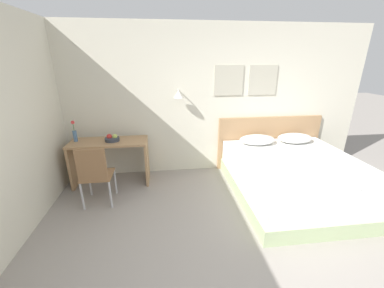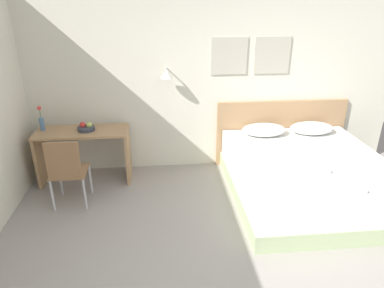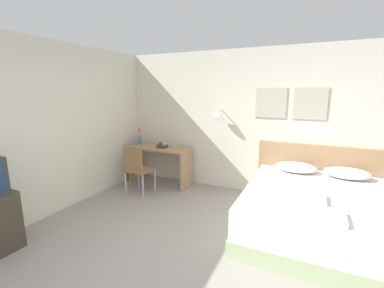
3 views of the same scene
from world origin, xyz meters
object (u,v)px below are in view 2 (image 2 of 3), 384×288
folded_towel_near_foot (313,166)px  desk (84,146)px  pillow_right (312,128)px  fruit_bowl (86,128)px  pillow_left (264,130)px  folded_towel_mid_bed (346,184)px  flower_vase (41,121)px  desk_chair (67,168)px  bed (306,177)px  headboard (280,132)px

folded_towel_near_foot → desk: desk is taller
pillow_right → fruit_bowl: bearing=-179.5°
pillow_left → folded_towel_mid_bed: 1.62m
pillow_right → flower_vase: (-3.87, 0.02, 0.24)m
pillow_left → desk: bearing=-179.4°
desk_chair → bed: bearing=-1.5°
pillow_left → folded_towel_near_foot: size_ratio=1.90×
folded_towel_mid_bed → desk: bearing=153.5°
pillow_left → folded_towel_near_foot: (0.28, -1.11, -0.05)m
bed → pillow_right: bearing=65.3°
flower_vase → bed: bearing=-13.1°
pillow_left → pillow_right: bearing=0.0°
pillow_right → flower_vase: flower_vase is taller
pillow_right → desk_chair: size_ratio=0.70×
folded_towel_mid_bed → headboard: bearing=92.7°
pillow_right → desk: size_ratio=0.51×
bed → fruit_bowl: bearing=165.3°
pillow_left → fruit_bowl: 2.55m
pillow_left → pillow_right: same height
bed → fruit_bowl: 3.05m
headboard → fruit_bowl: size_ratio=8.65×
desk → desk_chair: 0.69m
pillow_right → desk: desk is taller
bed → flower_vase: bearing=166.9°
folded_towel_near_foot → headboard: bearing=86.5°
folded_towel_mid_bed → fruit_bowl: fruit_bowl is taller
headboard → flower_vase: bearing=-175.7°
folded_towel_near_foot → pillow_left: bearing=104.2°
desk_chair → folded_towel_near_foot: bearing=-7.5°
desk_chair → fruit_bowl: 0.75m
pillow_left → desk_chair: bearing=-165.1°
pillow_right → folded_towel_mid_bed: pillow_right is taller
pillow_left → desk: size_ratio=0.51×
headboard → folded_towel_mid_bed: 1.85m
headboard → bed: bearing=-90.0°
flower_vase → folded_towel_near_foot: bearing=-18.3°
pillow_right → pillow_left: bearing=180.0°
folded_towel_mid_bed → fruit_bowl: (-2.99, 1.53, 0.19)m
folded_towel_mid_bed → desk_chair: size_ratio=0.38×
headboard → pillow_left: size_ratio=3.13×
pillow_right → folded_towel_mid_bed: (-0.28, -1.56, -0.05)m
folded_towel_near_foot → folded_towel_mid_bed: bearing=-69.2°
flower_vase → headboard: bearing=4.3°
pillow_right → desk: (-3.34, -0.03, -0.13)m
desk_chair → desk: bearing=83.7°
pillow_right → fruit_bowl: (-3.27, -0.03, 0.14)m
bed → desk: bearing=165.6°
folded_towel_mid_bed → flower_vase: flower_vase is taller
headboard → folded_towel_mid_bed: bearing=-87.3°
pillow_right → headboard: bearing=141.8°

